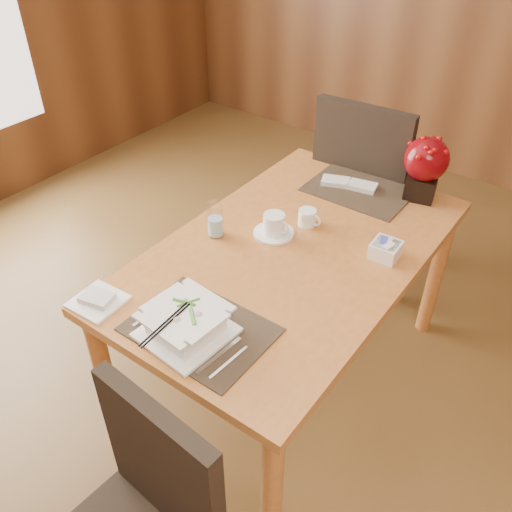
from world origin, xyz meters
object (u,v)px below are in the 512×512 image
Objects in this scene: soup_setting at (186,323)px; water_glass at (215,219)px; dining_table at (292,268)px; far_chair at (366,185)px; coffee_cup at (274,226)px; bread_plate at (98,301)px; berry_decor at (425,165)px; creamer_jug at (307,217)px; sugar_caddy at (385,250)px.

water_glass is (-0.28, 0.48, 0.02)m from soup_setting.
dining_table is 1.40× the size of far_chair.
coffee_cup reaches higher than bread_plate.
far_chair is at bearing 97.88° from soup_setting.
berry_decor is 0.50m from far_chair.
berry_decor reaches higher than creamer_jug.
coffee_cup is at bearing 162.66° from dining_table.
soup_setting is at bearing 89.93° from far_chair.
soup_setting is 1.46m from far_chair.
dining_table is at bearing -110.15° from berry_decor.
creamer_jug is 0.71m from far_chair.
berry_decor is 1.46m from bread_plate.
creamer_jug reaches higher than dining_table.
berry_decor is at bearing 69.85° from dining_table.
creamer_jug is (0.07, 0.14, -0.01)m from coffee_cup.
soup_setting is (-0.02, -0.59, 0.15)m from dining_table.
bread_plate is (-0.61, -1.32, -0.15)m from berry_decor.
berry_decor is 0.26× the size of far_chair.
water_glass is 1.01m from far_chair.
soup_setting reaches higher than dining_table.
water_glass reaches higher than bread_plate.
soup_setting is 0.83m from sugar_caddy.
soup_setting is 0.26× the size of far_chair.
far_chair is at bearing 89.03° from coffee_cup.
coffee_cup is at bearing 103.31° from soup_setting.
coffee_cup is at bearing -119.89° from berry_decor.
water_glass is at bearing -127.64° from creamer_jug.
sugar_caddy is at bearing -82.11° from berry_decor.
soup_setting is 1.84× the size of water_glass.
far_chair is (-0.41, 0.69, -0.18)m from sugar_caddy.
soup_setting is at bearing -91.94° from dining_table.
far_chair is (0.01, 0.82, -0.19)m from coffee_cup.
soup_setting is 2.70× the size of sugar_caddy.
dining_table is 5.39× the size of soup_setting.
berry_decor is at bearing 54.71° from water_glass.
water_glass is 0.38m from creamer_jug.
coffee_cup is 0.73m from berry_decor.
coffee_cup is 1.72× the size of creamer_jug.
soup_setting is at bearing -81.34° from coffee_cup.
bread_plate is (-0.07, -0.55, -0.07)m from water_glass.
water_glass is 1.46× the size of sugar_caddy.
soup_setting is 1.28m from berry_decor.
sugar_caddy is (0.43, 0.13, -0.01)m from coffee_cup.
sugar_caddy is 0.37× the size of berry_decor.
water_glass is at bearing 124.63° from soup_setting.
far_chair reaches higher than berry_decor.
water_glass reaches higher than creamer_jug.
berry_decor is at bearing 82.83° from soup_setting.
coffee_cup is (-0.12, 0.04, 0.14)m from dining_table.
water_glass is at bearing -160.34° from dining_table.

